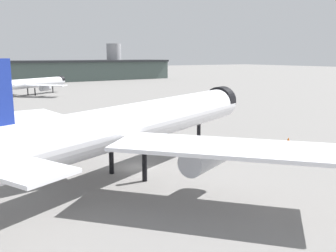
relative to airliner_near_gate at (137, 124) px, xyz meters
name	(u,v)px	position (x,y,z in m)	size (l,w,h in m)	color
ground	(137,168)	(0.92, 2.12, -6.42)	(900.00, 900.00, 0.00)	slate
airliner_near_gate	(137,124)	(0.00, 0.00, 0.00)	(52.07, 46.77, 14.58)	white
airliner_far_taxiway	(34,83)	(11.59, 106.88, -1.91)	(31.83, 28.54, 10.23)	silver
terminal_building	(1,72)	(11.29, 181.23, -0.13)	(207.54, 35.08, 22.41)	#475651
traffic_cone_near_nose	(288,140)	(30.48, 1.58, -6.03)	(0.62, 0.62, 0.77)	#F2600C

